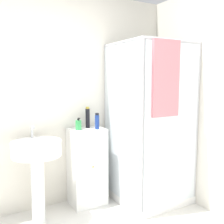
# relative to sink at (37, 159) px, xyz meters

# --- Properties ---
(wall_back) EXTENTS (6.40, 0.06, 2.50)m
(wall_back) POSITION_rel_sink_xyz_m (0.08, 0.34, 0.57)
(wall_back) COLOR silver
(wall_back) RESTS_ON ground_plane
(shower_enclosure) EXTENTS (0.82, 0.85, 1.91)m
(shower_enclosure) POSITION_rel_sink_xyz_m (1.28, -0.19, -0.12)
(shower_enclosure) COLOR white
(shower_enclosure) RESTS_ON ground_plane
(vanity_cabinet) EXTENTS (0.40, 0.34, 0.91)m
(vanity_cabinet) POSITION_rel_sink_xyz_m (0.62, 0.14, -0.22)
(vanity_cabinet) COLOR white
(vanity_cabinet) RESTS_ON ground_plane
(sink) EXTENTS (0.50, 0.50, 1.00)m
(sink) POSITION_rel_sink_xyz_m (0.00, 0.00, 0.00)
(sink) COLOR white
(sink) RESTS_ON ground_plane
(soap_dispenser) EXTENTS (0.07, 0.07, 0.14)m
(soap_dispenser) POSITION_rel_sink_xyz_m (0.51, 0.13, 0.29)
(soap_dispenser) COLOR green
(soap_dispenser) RESTS_ON vanity_cabinet
(shampoo_bottle_tall_black) EXTENTS (0.05, 0.05, 0.25)m
(shampoo_bottle_tall_black) POSITION_rel_sink_xyz_m (0.66, 0.20, 0.36)
(shampoo_bottle_tall_black) COLOR black
(shampoo_bottle_tall_black) RESTS_ON vanity_cabinet
(shampoo_bottle_blue) EXTENTS (0.05, 0.05, 0.19)m
(shampoo_bottle_blue) POSITION_rel_sink_xyz_m (0.72, 0.06, 0.32)
(shampoo_bottle_blue) COLOR navy
(shampoo_bottle_blue) RESTS_ON vanity_cabinet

